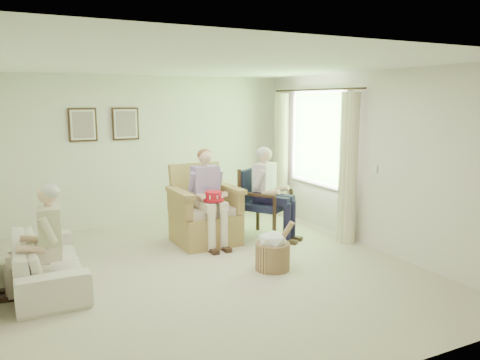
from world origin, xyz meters
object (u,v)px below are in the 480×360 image
(red_hat, at_px, (214,197))
(wood_armchair, at_px, (263,200))
(person_dark, at_px, (269,186))
(person_wicker, at_px, (208,190))
(person_sofa, at_px, (47,234))
(wicker_armchair, at_px, (204,218))
(hatbox, at_px, (273,250))
(sofa, at_px, (47,261))

(red_hat, bearing_deg, wood_armchair, 14.14)
(wood_armchair, bearing_deg, person_dark, -124.73)
(person_wicker, xyz_separation_m, person_dark, (0.97, -0.14, 0.00))
(red_hat, bearing_deg, person_sofa, -163.47)
(wicker_armchair, bearing_deg, wood_armchair, -8.13)
(wicker_armchair, bearing_deg, hatbox, -78.36)
(hatbox, bearing_deg, person_sofa, 170.26)
(person_dark, xyz_separation_m, person_sofa, (-3.28, -0.75, -0.16))
(wicker_armchair, relative_size, wood_armchair, 1.10)
(hatbox, bearing_deg, red_hat, 106.61)
(sofa, bearing_deg, red_hat, -81.25)
(person_wicker, relative_size, hatbox, 2.15)
(wood_armchair, relative_size, person_dark, 0.76)
(sofa, height_order, hatbox, hatbox)
(person_dark, xyz_separation_m, hatbox, (-0.62, -1.21, -0.60))
(person_wicker, xyz_separation_m, person_sofa, (-2.31, -0.89, -0.16))
(wood_armchair, height_order, person_sofa, person_sofa)
(person_wicker, height_order, person_dark, person_dark)
(person_wicker, bearing_deg, wood_armchair, 1.15)
(person_dark, distance_m, red_hat, 0.97)
(person_sofa, distance_m, red_hat, 2.42)
(sofa, bearing_deg, wood_armchair, -79.65)
(wicker_armchair, height_order, person_wicker, person_wicker)
(wood_armchair, xyz_separation_m, person_wicker, (-0.97, -0.04, 0.25))
(wood_armchair, bearing_deg, person_sofa, 161.10)
(person_dark, xyz_separation_m, red_hat, (-0.96, -0.06, -0.07))
(sofa, distance_m, person_dark, 3.36)
(person_dark, bearing_deg, wicker_armchair, 128.38)
(wicker_armchair, relative_size, person_wicker, 0.84)
(wood_armchair, height_order, person_wicker, person_wicker)
(wicker_armchair, height_order, hatbox, wicker_armchair)
(person_wicker, bearing_deg, red_hat, -89.57)
(person_sofa, bearing_deg, wicker_armchair, 120.06)
(red_hat, bearing_deg, person_wicker, 91.83)
(sofa, xyz_separation_m, person_wicker, (2.31, 0.56, 0.57))
(wicker_armchair, bearing_deg, person_dark, -18.29)
(person_wicker, height_order, person_sofa, person_wicker)
(person_sofa, bearing_deg, wood_armchair, 111.59)
(person_wicker, distance_m, person_sofa, 2.48)
(wood_armchair, relative_size, red_hat, 3.60)
(person_sofa, xyz_separation_m, hatbox, (2.66, -0.46, -0.44))
(red_hat, bearing_deg, person_dark, 3.72)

